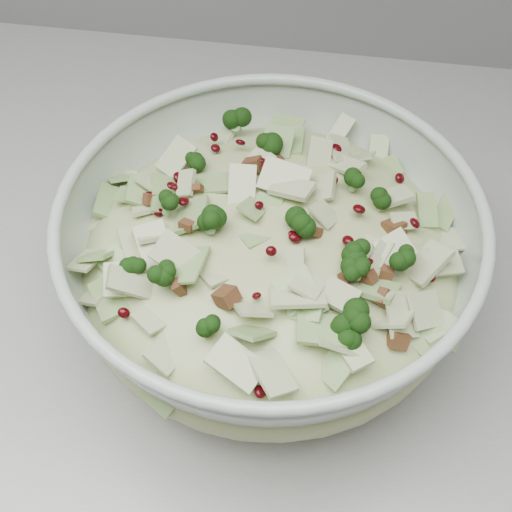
{
  "coord_description": "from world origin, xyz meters",
  "views": [
    {
      "loc": [
        -0.61,
        1.26,
        1.4
      ],
      "look_at": [
        -0.66,
        1.59,
        0.99
      ],
      "focal_mm": 50.0,
      "sensor_mm": 36.0,
      "label": 1
    }
  ],
  "objects": [
    {
      "name": "mixing_bowl",
      "position": [
        -0.65,
        1.6,
        0.97
      ],
      "size": [
        0.4,
        0.4,
        0.13
      ],
      "rotation": [
        0.0,
        0.0,
        -0.3
      ],
      "color": "#ADBEB1",
      "rests_on": "counter"
    },
    {
      "name": "salad",
      "position": [
        -0.65,
        1.6,
        0.99
      ],
      "size": [
        0.32,
        0.32,
        0.13
      ],
      "rotation": [
        0.0,
        0.0,
        0.08
      ],
      "color": "tan",
      "rests_on": "mixing_bowl"
    }
  ]
}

